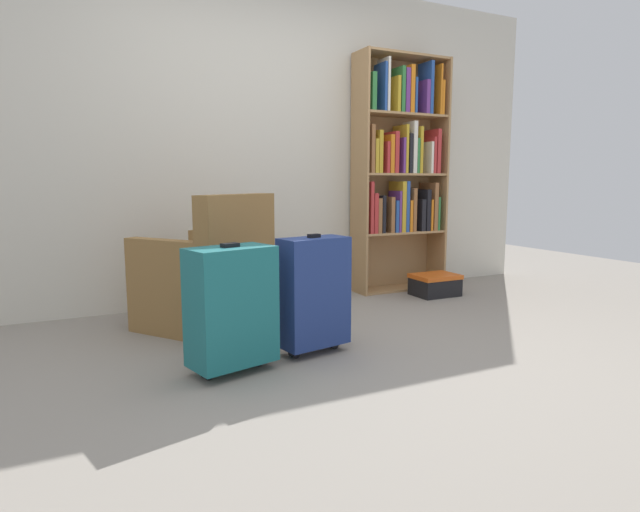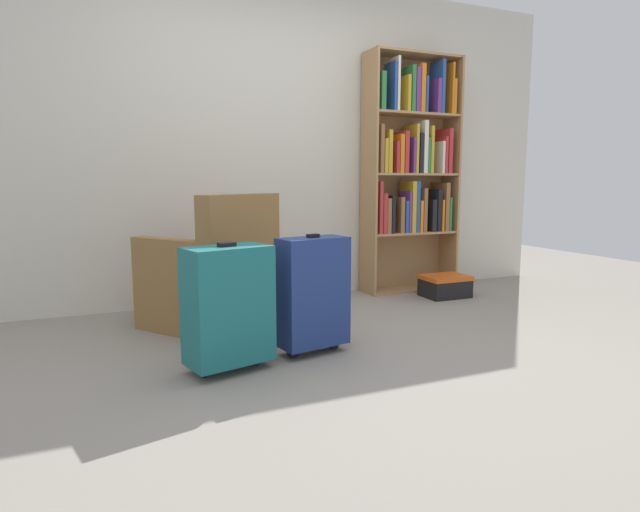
# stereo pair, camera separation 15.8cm
# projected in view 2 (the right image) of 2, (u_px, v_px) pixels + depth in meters

# --- Properties ---
(ground_plane) EXTENTS (9.48, 9.48, 0.00)m
(ground_plane) POSITION_uv_depth(u_px,v_px,m) (373.00, 362.00, 2.86)
(ground_plane) COLOR gray
(back_wall) EXTENTS (5.42, 0.10, 2.60)m
(back_wall) POSITION_uv_depth(u_px,v_px,m) (270.00, 142.00, 4.31)
(back_wall) COLOR beige
(back_wall) RESTS_ON ground
(bookshelf) EXTENTS (0.86, 0.29, 2.06)m
(bookshelf) POSITION_uv_depth(u_px,v_px,m) (410.00, 166.00, 4.62)
(bookshelf) COLOR #A87F51
(bookshelf) RESTS_ON ground
(armchair) EXTENTS (0.98, 0.98, 0.90)m
(armchair) POSITION_uv_depth(u_px,v_px,m) (213.00, 280.00, 3.57)
(armchair) COLOR olive
(armchair) RESTS_ON ground
(mug) EXTENTS (0.12, 0.08, 0.10)m
(mug) POSITION_uv_depth(u_px,v_px,m) (300.00, 314.00, 3.71)
(mug) COLOR #1959A5
(mug) RESTS_ON ground
(storage_box) EXTENTS (0.38, 0.29, 0.19)m
(storage_box) POSITION_uv_depth(u_px,v_px,m) (445.00, 285.00, 4.48)
(storage_box) COLOR black
(storage_box) RESTS_ON ground
(suitcase_teal) EXTENTS (0.48, 0.34, 0.67)m
(suitcase_teal) POSITION_uv_depth(u_px,v_px,m) (228.00, 305.00, 2.69)
(suitcase_teal) COLOR #19666B
(suitcase_teal) RESTS_ON ground
(suitcase_navy_blue) EXTENTS (0.42, 0.26, 0.69)m
(suitcase_navy_blue) POSITION_uv_depth(u_px,v_px,m) (313.00, 292.00, 2.97)
(suitcase_navy_blue) COLOR navy
(suitcase_navy_blue) RESTS_ON ground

